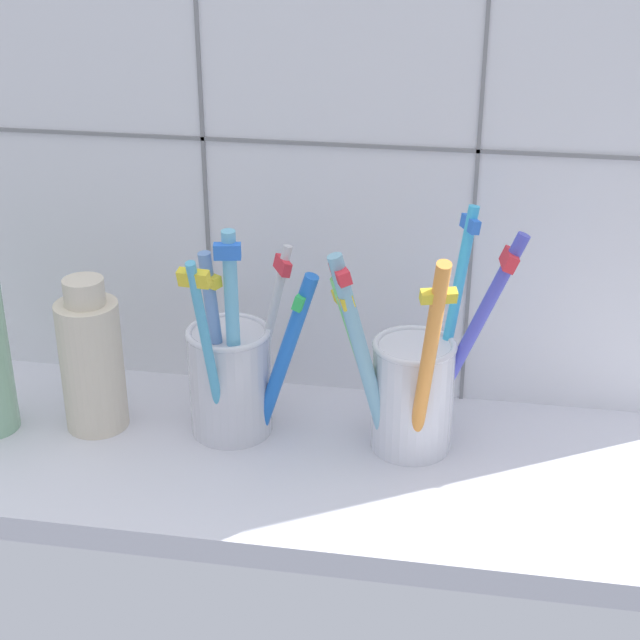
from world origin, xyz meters
The scene contains 5 objects.
counter_slab centered at (0.00, 0.00, 1.00)cm, with size 64.00×22.00×2.00cm, color silver.
tile_wall_back centered at (0.00, 12.00, 22.50)cm, with size 64.00×2.20×45.00cm.
toothbrush_cup_left centered at (-6.81, 2.64, 7.26)cm, with size 10.67×10.06×17.75cm.
toothbrush_cup_right centered at (7.11, 2.62, 7.57)cm, with size 13.99×11.24×18.96cm.
ceramic_vase centered at (-17.85, 1.82, 7.76)cm, with size 4.90×4.90×12.62cm.
Camera 1 is at (11.14, -62.42, 43.52)cm, focal length 55.59 mm.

